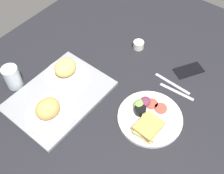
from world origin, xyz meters
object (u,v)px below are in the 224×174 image
Objects in this scene: drinking_glass at (12,77)px; knife at (172,84)px; bread_plate_far at (66,71)px; serving_tray at (60,95)px; espresso_cup at (139,45)px; bread_plate_near at (49,111)px; cell_phone at (189,70)px; fork at (177,92)px; plate_with_salad at (148,117)px.

drinking_glass reaches higher than knife.
bread_plate_far is at bearing 35.87° from knife.
serving_tray reaches higher than knife.
bread_plate_near is at bearing 174.61° from espresso_cup.
drinking_glass is at bearing 85.05° from bread_plate_near.
serving_tray is at bearing 173.61° from cell_phone.
serving_tray is 2.65× the size of fork.
fork is at bearing -61.98° from bread_plate_far.
fork is (35.31, -41.30, -0.55)cm from serving_tray.
drinking_glass is 2.04× the size of espresso_cup.
serving_tray is at bearing 110.64° from plate_with_salad.
serving_tray is 1.60× the size of plate_with_salad.
plate_with_salad reaches higher than knife.
bread_plate_far reaches higher than serving_tray.
knife is at bearing -56.88° from bread_plate_far.
espresso_cup is (38.46, -15.73, -2.92)cm from bread_plate_far.
bread_plate_near is at bearing -178.17° from cell_phone.
serving_tray reaches higher than cell_phone.
espresso_cup reaches higher than serving_tray.
knife is at bearing -33.84° from bread_plate_near.
plate_with_salad is 2.45× the size of drinking_glass.
bread_plate_near reaches higher than plate_with_salad.
fork is 0.89× the size of knife.
bread_plate_near is 59.47cm from espresso_cup.
espresso_cup is at bearing 125.03° from cell_phone.
serving_tray is 53.47cm from knife.
plate_with_salad is 20.86cm from fork.
espresso_cup is (48.92, -10.33, 1.20)cm from serving_tray.
bread_plate_near is 58.61cm from knife.
serving_tray is 23.48cm from drinking_glass.
serving_tray is at bearing 48.52° from knife.
knife is at bearing -51.83° from drinking_glass.
bread_plate_far is at bearing -41.25° from drinking_glass.
fork is at bearing 145.88° from knife.
knife is (3.00, 4.00, 0.00)cm from fork.
plate_with_salad is at bearing -53.91° from bread_plate_near.
espresso_cup is 0.39× the size of cell_phone.
cell_phone is at bearing -86.99° from fork.
serving_tray is 3.13× the size of cell_phone.
bread_plate_far is at bearing 26.15° from bread_plate_near.
espresso_cup is (59.15, -5.58, -2.72)cm from bread_plate_near.
bread_plate_far is at bearing 95.40° from plate_with_salad.
fork is at bearing -38.75° from bread_plate_near.
cell_phone is (50.73, -39.42, -0.40)cm from serving_tray.
bread_plate_far is (20.68, 10.15, 0.21)cm from bread_plate_near.
espresso_cup is at bearing 39.79° from plate_with_salad.
drinking_glass is at bearing 40.92° from knife.
knife is 1.32× the size of cell_phone.
serving_tray is at bearing 168.07° from espresso_cup.
bread_plate_near is at bearing 126.09° from plate_with_salad.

